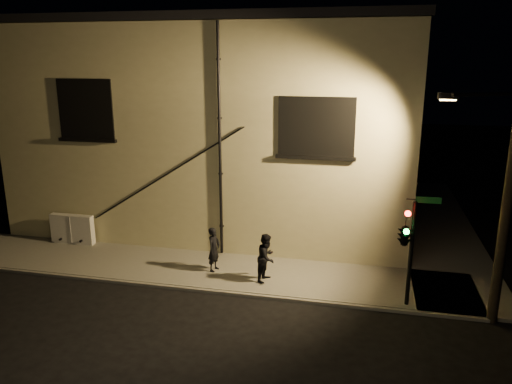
% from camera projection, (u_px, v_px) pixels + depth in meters
% --- Properties ---
extents(ground, '(90.00, 90.00, 0.00)m').
position_uv_depth(ground, '(251.00, 296.00, 15.68)').
color(ground, black).
extents(sidewalk, '(21.00, 16.00, 0.12)m').
position_uv_depth(sidewalk, '(307.00, 247.00, 19.54)').
color(sidewalk, '#65645B').
rests_on(sidewalk, ground).
extents(building, '(16.20, 12.23, 8.80)m').
position_uv_depth(building, '(232.00, 120.00, 23.63)').
color(building, '#C6C08E').
rests_on(building, ground).
extents(utility_cabinet, '(1.77, 0.30, 1.16)m').
position_uv_depth(utility_cabinet, '(72.00, 229.00, 19.71)').
color(utility_cabinet, silver).
rests_on(utility_cabinet, sidewalk).
extents(pedestrian_a, '(0.49, 0.63, 1.55)m').
position_uv_depth(pedestrian_a, '(214.00, 249.00, 17.11)').
color(pedestrian_a, black).
rests_on(pedestrian_a, sidewalk).
extents(pedestrian_b, '(0.78, 0.90, 1.61)m').
position_uv_depth(pedestrian_b, '(267.00, 257.00, 16.33)').
color(pedestrian_b, black).
rests_on(pedestrian_b, sidewalk).
extents(traffic_signal, '(1.21, 1.96, 3.35)m').
position_uv_depth(traffic_signal, '(406.00, 234.00, 14.28)').
color(traffic_signal, black).
rests_on(traffic_signal, sidewalk).
extents(streetlamp_pole, '(2.02, 1.38, 6.78)m').
position_uv_depth(streetlamp_pole, '(503.00, 198.00, 13.34)').
color(streetlamp_pole, black).
rests_on(streetlamp_pole, ground).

